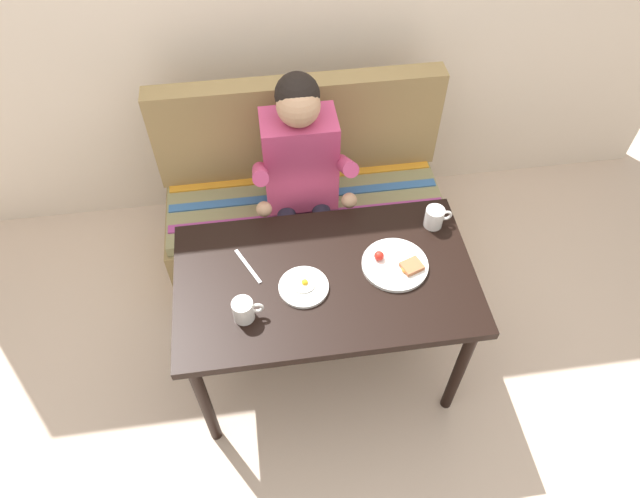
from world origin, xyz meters
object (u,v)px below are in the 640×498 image
object	(u,v)px
plate_eggs	(304,287)
coffee_mug_second	(435,217)
table	(325,288)
person	(302,174)
coffee_mug	(244,310)
knife	(248,266)
plate_breakfast	(396,265)
couch	(304,207)

from	to	relation	value
plate_eggs	coffee_mug_second	distance (m)	0.64
table	person	bearing A→B (deg)	92.24
coffee_mug	knife	world-z (taller)	coffee_mug
table	person	xyz separation A→B (m)	(-0.02, 0.59, 0.09)
plate_eggs	table	bearing A→B (deg)	25.82
coffee_mug	coffee_mug_second	size ratio (longest dim) A/B	1.00
coffee_mug_second	coffee_mug	bearing A→B (deg)	-156.78
plate_eggs	coffee_mug	distance (m)	0.26
plate_breakfast	knife	bearing A→B (deg)	172.10
table	coffee_mug_second	xyz separation A→B (m)	(0.50, 0.21, 0.13)
plate_breakfast	table	bearing A→B (deg)	-178.00
couch	plate_breakfast	xyz separation A→B (m)	(0.29, -0.75, 0.41)
table	couch	xyz separation A→B (m)	(0.00, 0.76, -0.32)
coffee_mug	knife	xyz separation A→B (m)	(0.02, 0.24, -0.05)
coffee_mug_second	plate_eggs	bearing A→B (deg)	-156.83
coffee_mug	couch	bearing A→B (deg)	70.25
couch	knife	world-z (taller)	couch
coffee_mug	person	bearing A→B (deg)	67.56
plate_eggs	plate_breakfast	bearing A→B (deg)	8.13
coffee_mug_second	table	bearing A→B (deg)	-157.32
person	plate_breakfast	world-z (taller)	person
plate_eggs	coffee_mug	xyz separation A→B (m)	(-0.24, -0.10, 0.04)
couch	knife	bearing A→B (deg)	-114.21
plate_breakfast	coffee_mug_second	size ratio (longest dim) A/B	2.27
table	coffee_mug	distance (m)	0.38
couch	coffee_mug_second	distance (m)	0.87
plate_breakfast	plate_eggs	distance (m)	0.39
plate_eggs	coffee_mug_second	size ratio (longest dim) A/B	1.67
couch	coffee_mug	xyz separation A→B (m)	(-0.33, -0.91, 0.45)
table	coffee_mug_second	distance (m)	0.56
table	person	distance (m)	0.60
coffee_mug_second	couch	bearing A→B (deg)	131.85
coffee_mug_second	knife	distance (m)	0.81
plate_eggs	knife	xyz separation A→B (m)	(-0.21, 0.14, -0.01)
couch	table	bearing A→B (deg)	-90.00
coffee_mug	knife	size ratio (longest dim) A/B	0.59
plate_eggs	coffee_mug	size ratio (longest dim) A/B	1.67
plate_breakfast	coffee_mug_second	xyz separation A→B (m)	(0.21, 0.20, 0.04)
couch	coffee_mug	distance (m)	1.07
table	plate_eggs	bearing A→B (deg)	-154.18
plate_eggs	knife	bearing A→B (deg)	146.98
plate_breakfast	person	bearing A→B (deg)	118.38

